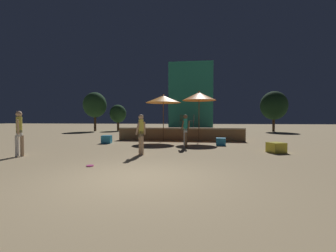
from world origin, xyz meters
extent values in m
plane|color=tan|center=(0.00, 0.00, 0.00)|extent=(120.00, 120.00, 0.00)
cube|color=olive|center=(0.29, 10.83, 0.39)|extent=(8.42, 2.68, 0.79)
cube|color=#CCB793|center=(0.29, 9.53, 0.83)|extent=(8.42, 0.12, 0.08)
cylinder|color=brown|center=(1.53, 9.26, 1.32)|extent=(0.05, 0.05, 2.65)
cone|color=orange|center=(1.53, 9.26, 2.91)|extent=(2.16, 2.16, 0.53)
sphere|color=orange|center=(1.53, 9.26, 3.21)|extent=(0.08, 0.08, 0.08)
cylinder|color=brown|center=(-0.79, 9.23, 1.26)|extent=(0.05, 0.05, 2.52)
cone|color=orange|center=(-0.79, 9.23, 2.75)|extent=(2.31, 2.31, 0.48)
sphere|color=orange|center=(-0.79, 9.23, 3.03)|extent=(0.08, 0.08, 0.08)
cube|color=#2D9EDB|center=(2.73, 7.32, 0.20)|extent=(0.56, 0.56, 0.40)
cube|color=#2D9EDB|center=(-3.95, 7.43, 0.23)|extent=(0.63, 0.63, 0.46)
cube|color=yellow|center=(4.85, 4.89, 0.22)|extent=(0.79, 0.79, 0.44)
cylinder|color=tan|center=(-0.85, 3.57, 0.38)|extent=(0.13, 0.13, 0.76)
cylinder|color=tan|center=(-0.74, 3.45, 0.38)|extent=(0.13, 0.13, 0.76)
cylinder|color=#72664C|center=(-0.80, 3.51, 0.84)|extent=(0.19, 0.19, 0.24)
cylinder|color=#D8D14C|center=(-0.80, 3.51, 1.15)|extent=(0.19, 0.19, 0.58)
cylinder|color=tan|center=(-0.91, 3.40, 1.07)|extent=(0.20, 0.20, 0.52)
cylinder|color=tan|center=(-0.68, 3.62, 1.07)|extent=(0.12, 0.12, 0.52)
sphere|color=tan|center=(-0.80, 3.51, 1.54)|extent=(0.21, 0.21, 0.21)
cylinder|color=brown|center=(0.88, 5.96, 0.39)|extent=(0.13, 0.13, 0.77)
cylinder|color=white|center=(0.82, 6.11, 0.39)|extent=(0.13, 0.13, 0.77)
cylinder|color=white|center=(0.85, 6.03, 0.85)|extent=(0.20, 0.20, 0.24)
cylinder|color=teal|center=(0.85, 6.03, 1.17)|extent=(0.20, 0.20, 0.59)
cylinder|color=brown|center=(1.00, 6.09, 1.10)|extent=(0.17, 0.13, 0.53)
cylinder|color=brown|center=(0.70, 5.97, 1.10)|extent=(0.21, 0.15, 0.53)
sphere|color=brown|center=(0.85, 6.03, 1.57)|extent=(0.21, 0.21, 0.21)
cylinder|color=tan|center=(-5.29, 2.50, 0.41)|extent=(0.13, 0.13, 0.82)
cylinder|color=white|center=(-5.44, 2.42, 0.41)|extent=(0.13, 0.13, 0.82)
cylinder|color=white|center=(-5.36, 2.46, 0.90)|extent=(0.21, 0.21, 0.24)
cylinder|color=#D8D14C|center=(-5.36, 2.46, 1.23)|extent=(0.21, 0.21, 0.62)
cylinder|color=tan|center=(-5.44, 2.61, 1.16)|extent=(0.16, 0.21, 0.56)
cylinder|color=tan|center=(-5.29, 2.31, 1.16)|extent=(0.15, 0.20, 0.56)
sphere|color=tan|center=(-5.36, 2.46, 1.65)|extent=(0.22, 0.22, 0.22)
cylinder|color=#1E4C47|center=(0.14, 10.47, 1.09)|extent=(0.02, 0.02, 0.45)
cylinder|color=#1E4C47|center=(0.44, 10.42, 1.09)|extent=(0.02, 0.02, 0.45)
cylinder|color=#1E4C47|center=(0.19, 10.77, 1.09)|extent=(0.02, 0.02, 0.45)
cylinder|color=#1E4C47|center=(0.48, 10.72, 1.09)|extent=(0.02, 0.02, 0.45)
cylinder|color=#1E4C47|center=(0.31, 10.60, 1.32)|extent=(0.40, 0.40, 0.02)
cube|color=#1E4C47|center=(0.34, 10.76, 1.54)|extent=(0.36, 0.09, 0.45)
cylinder|color=#47474C|center=(0.85, 11.35, 1.09)|extent=(0.02, 0.02, 0.45)
cylinder|color=#47474C|center=(0.84, 11.05, 1.09)|extent=(0.02, 0.02, 0.45)
cylinder|color=#47474C|center=(1.15, 11.34, 1.09)|extent=(0.02, 0.02, 0.45)
cylinder|color=#47474C|center=(1.14, 11.04, 1.09)|extent=(0.02, 0.02, 0.45)
cylinder|color=#47474C|center=(0.99, 11.20, 1.32)|extent=(0.40, 0.40, 0.02)
cube|color=#47474C|center=(1.16, 11.19, 1.54)|extent=(0.04, 0.36, 0.45)
cylinder|color=#E54C99|center=(-1.79, 1.12, 0.02)|extent=(0.22, 0.22, 0.03)
cylinder|color=#3D2B1C|center=(10.06, 21.89, 0.83)|extent=(0.28, 0.28, 1.66)
ellipsoid|color=black|center=(10.06, 21.89, 3.00)|extent=(2.97, 2.97, 3.27)
cylinder|color=#3D2B1C|center=(-10.82, 20.11, 0.95)|extent=(0.28, 0.28, 1.91)
ellipsoid|color=#1E4223|center=(-10.82, 20.11, 3.13)|extent=(2.73, 2.73, 3.00)
cylinder|color=#3D2B1C|center=(-8.32, 21.14, 0.60)|extent=(0.28, 0.28, 1.21)
ellipsoid|color=#1E4223|center=(-8.32, 21.14, 2.10)|extent=(1.99, 1.99, 2.19)
cube|color=teal|center=(0.32, 29.00, 4.87)|extent=(6.41, 3.75, 9.73)
camera|label=1|loc=(1.52, -5.33, 1.46)|focal=24.00mm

